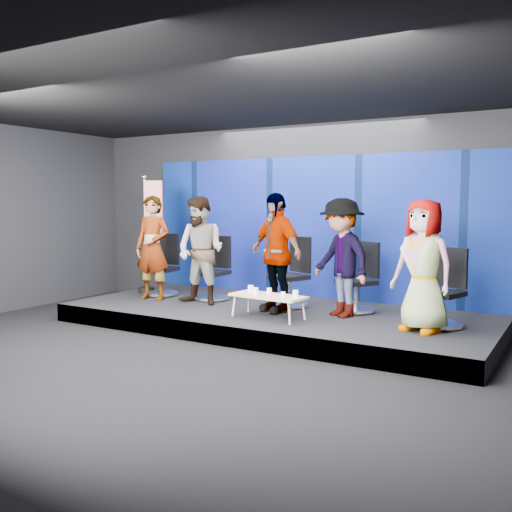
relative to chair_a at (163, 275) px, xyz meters
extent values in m
plane|color=black|center=(2.53, -2.69, -0.68)|extent=(10.00, 10.00, 0.00)
cube|color=black|center=(2.53, 1.31, 1.07)|extent=(10.00, 0.02, 3.50)
cube|color=black|center=(2.53, -2.69, 2.82)|extent=(10.00, 8.00, 0.02)
cube|color=black|center=(2.53, -0.19, -0.53)|extent=(7.00, 3.00, 0.30)
cube|color=navy|center=(2.53, 1.26, 0.92)|extent=(7.00, 0.08, 2.60)
cylinder|color=silver|center=(0.01, -0.06, -0.35)|extent=(0.73, 0.73, 0.07)
cylinder|color=silver|center=(0.01, -0.06, -0.10)|extent=(0.08, 0.08, 0.44)
cube|color=black|center=(0.01, -0.06, 0.12)|extent=(0.58, 0.58, 0.08)
cube|color=black|center=(-0.02, 0.20, 0.48)|extent=(0.48, 0.11, 0.60)
imported|color=black|center=(0.18, -0.48, 0.56)|extent=(0.74, 0.53, 1.88)
cylinder|color=silver|center=(1.12, 0.02, -0.35)|extent=(0.66, 0.66, 0.06)
cylinder|color=silver|center=(1.12, 0.02, -0.10)|extent=(0.08, 0.08, 0.43)
cube|color=black|center=(1.12, 0.02, 0.12)|extent=(0.53, 0.53, 0.08)
cube|color=black|center=(1.12, 0.28, 0.47)|extent=(0.48, 0.06, 0.60)
imported|color=black|center=(1.20, -0.42, 0.55)|extent=(0.91, 0.72, 1.87)
cylinder|color=silver|center=(2.64, 0.10, -0.35)|extent=(0.87, 0.87, 0.07)
cylinder|color=silver|center=(2.64, 0.10, -0.09)|extent=(0.08, 0.08, 0.45)
cube|color=black|center=(2.64, 0.10, 0.13)|extent=(0.69, 0.69, 0.08)
cube|color=black|center=(2.74, 0.35, 0.50)|extent=(0.48, 0.23, 0.61)
imported|color=black|center=(2.64, -0.35, 0.58)|extent=(1.22, 0.85, 1.92)
cylinder|color=silver|center=(3.78, 0.27, -0.35)|extent=(0.87, 0.87, 0.06)
cylinder|color=silver|center=(3.78, 0.27, -0.11)|extent=(0.07, 0.07, 0.42)
cube|color=black|center=(3.78, 0.27, 0.11)|extent=(0.70, 0.70, 0.07)
cube|color=black|center=(3.90, 0.49, 0.46)|extent=(0.43, 0.28, 0.58)
imported|color=black|center=(3.69, -0.17, 0.53)|extent=(1.36, 1.18, 1.83)
cylinder|color=silver|center=(5.21, -0.16, -0.35)|extent=(0.80, 0.80, 0.06)
cylinder|color=silver|center=(5.21, -0.16, -0.11)|extent=(0.07, 0.07, 0.42)
cube|color=black|center=(5.21, -0.16, 0.10)|extent=(0.64, 0.64, 0.07)
cube|color=black|center=(5.29, 0.08, 0.45)|extent=(0.46, 0.19, 0.58)
imported|color=black|center=(5.05, -0.58, 0.52)|extent=(1.02, 0.83, 1.81)
cube|color=tan|center=(2.79, -0.88, -0.04)|extent=(1.21, 0.61, 0.04)
cylinder|color=tan|center=(2.26, -1.02, -0.22)|extent=(0.03, 0.03, 0.32)
cylinder|color=tan|center=(2.30, -0.63, -0.22)|extent=(0.03, 0.03, 0.32)
cylinder|color=tan|center=(3.29, -1.12, -0.22)|extent=(0.03, 0.03, 0.32)
cylinder|color=tan|center=(3.32, -0.73, -0.22)|extent=(0.03, 0.03, 0.32)
cylinder|color=white|center=(2.43, -0.78, 0.03)|extent=(0.09, 0.09, 0.11)
cylinder|color=white|center=(2.59, -0.91, 0.03)|extent=(0.08, 0.08, 0.10)
cylinder|color=white|center=(2.76, -0.77, 0.02)|extent=(0.08, 0.08, 0.09)
cylinder|color=white|center=(3.10, -0.97, 0.02)|extent=(0.07, 0.07, 0.08)
cylinder|color=white|center=(3.24, -0.83, 0.03)|extent=(0.09, 0.09, 0.10)
cylinder|color=black|center=(-0.48, 0.07, -0.33)|extent=(0.31, 0.31, 0.10)
cylinder|color=gold|center=(-0.48, 0.07, 0.76)|extent=(0.04, 0.04, 2.10)
sphere|color=gold|center=(-0.48, 0.07, 1.86)|extent=(0.11, 0.11, 0.11)
cube|color=red|center=(-0.29, 0.11, 1.29)|extent=(0.36, 0.16, 1.00)
camera|label=1|loc=(7.00, -8.35, 1.40)|focal=40.00mm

